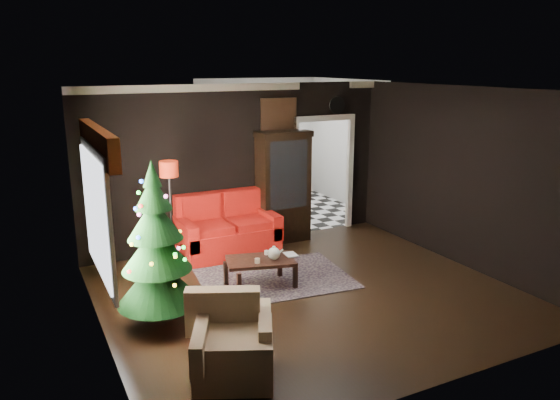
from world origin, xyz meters
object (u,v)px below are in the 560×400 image
wall_clock (337,105)px  kitchen_table (280,199)px  loveseat (228,225)px  teapot (274,253)px  curio_cabinet (283,189)px  floor_lamp (171,219)px  christmas_tree (156,244)px  armchair (234,339)px  coffee_table (260,273)px

wall_clock → kitchen_table: bearing=113.7°
loveseat → teapot: loveseat is taller
curio_cabinet → floor_lamp: size_ratio=1.07×
teapot → wall_clock: wall_clock is taller
christmas_tree → kitchen_table: bearing=46.6°
christmas_tree → kitchen_table: (3.49, 3.69, -0.68)m
christmas_tree → armchair: christmas_tree is taller
wall_clock → armchair: bearing=-132.9°
coffee_table → kitchen_table: size_ratio=1.25×
floor_lamp → teapot: size_ratio=8.82×
coffee_table → wall_clock: 3.81m
floor_lamp → christmas_tree: (-0.65, -1.72, 0.22)m
coffee_table → kitchen_table: 3.73m
wall_clock → floor_lamp: bearing=-168.0°
teapot → kitchen_table: 3.74m
floor_lamp → kitchen_table: bearing=34.8°
floor_lamp → armchair: bearing=-95.0°
wall_clock → kitchen_table: wall_clock is taller
loveseat → armchair: bearing=-110.4°
floor_lamp → curio_cabinet: bearing=13.9°
coffee_table → christmas_tree: bearing=-162.8°
christmas_tree → coffee_table: 1.84m
floor_lamp → christmas_tree: 1.85m
loveseat → floor_lamp: floor_lamp is taller
armchair → wall_clock: (3.67, 3.94, 1.92)m
wall_clock → kitchen_table: 2.43m
christmas_tree → floor_lamp: bearing=69.2°
armchair → coffee_table: bearing=83.4°
loveseat → curio_cabinet: 1.25m
curio_cabinet → kitchen_table: 1.67m
kitchen_table → curio_cabinet: bearing=-114.4°
curio_cabinet → wall_clock: wall_clock is taller
christmas_tree → coffee_table: bearing=17.2°
wall_clock → kitchen_table: (-0.55, 1.25, -2.00)m
loveseat → christmas_tree: 2.71m
coffee_table → kitchen_table: bearing=59.1°
loveseat → christmas_tree: (-1.69, -2.04, 0.55)m
christmas_tree → coffee_table: (1.57, 0.49, -0.83)m
loveseat → coffee_table: size_ratio=1.81×
curio_cabinet → kitchen_table: curio_cabinet is taller
teapot → wall_clock: bearing=41.8°
teapot → kitchen_table: (1.75, 3.30, -0.16)m
teapot → armchair: bearing=-126.0°
armchair → kitchen_table: armchair is taller
curio_cabinet → christmas_tree: size_ratio=1.00×
teapot → kitchen_table: size_ratio=0.27×
curio_cabinet → kitchen_table: (0.65, 1.43, -0.57)m
floor_lamp → wall_clock: 3.79m
floor_lamp → coffee_table: bearing=-53.2°
teapot → loveseat: bearing=91.7°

